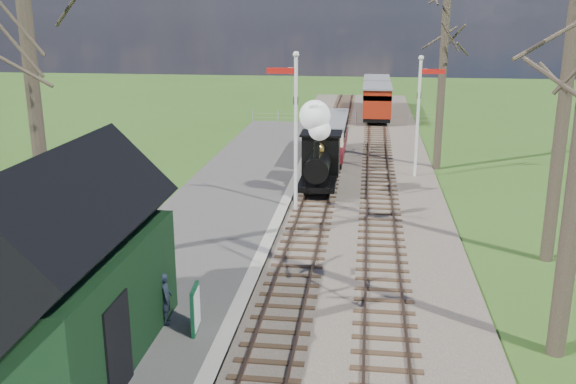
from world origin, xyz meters
The scene contains 18 objects.
distant_hills centered at (1.40, 64.38, -16.21)m, with size 114.40×48.00×22.02m.
ballast_bed centered at (1.30, 22.00, 0.05)m, with size 8.00×60.00×0.10m, color brown.
track_near centered at (0.00, 22.00, 0.10)m, with size 1.60×60.00×0.15m.
track_far centered at (2.60, 22.00, 0.10)m, with size 1.60×60.00×0.15m.
platform centered at (-3.50, 14.00, 0.10)m, with size 5.00×44.00×0.20m, color #474442.
coping_strip centered at (-1.20, 14.00, 0.10)m, with size 0.40×44.00×0.21m, color #B2AD9E.
station_shed centered at (-4.30, 4.00, 2.27)m, with size 3.25×6.30×4.78m.
semaphore_near centered at (-0.77, 16.00, 3.62)m, with size 1.22×0.24×6.22m.
semaphore_far centered at (4.37, 22.00, 3.35)m, with size 1.22×0.24×5.72m.
bare_trees centered at (1.33, 10.10, 5.21)m, with size 15.51×22.39×12.00m.
fence_line centered at (0.30, 36.00, 0.55)m, with size 12.60×0.08×1.00m.
locomotive centered at (-0.01, 18.76, 1.88)m, with size 1.61×3.76×4.03m.
coach centered at (0.00, 24.82, 1.38)m, with size 1.88×6.45×1.98m.
red_carriage_a centered at (2.60, 37.54, 1.46)m, with size 2.00×4.96×2.11m.
red_carriage_b centered at (2.60, 43.04, 1.46)m, with size 2.00×4.96×2.11m.
sign_board centered at (-1.94, 5.66, 0.78)m, with size 0.17×0.79×1.16m.
bench centered at (-3.45, 3.75, 0.59)m, with size 0.87×1.53×0.84m.
person centered at (-2.77, 5.97, 0.86)m, with size 0.48×0.32×1.33m, color #19212E.
Camera 1 is at (2.01, -7.94, 7.67)m, focal length 40.00 mm.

